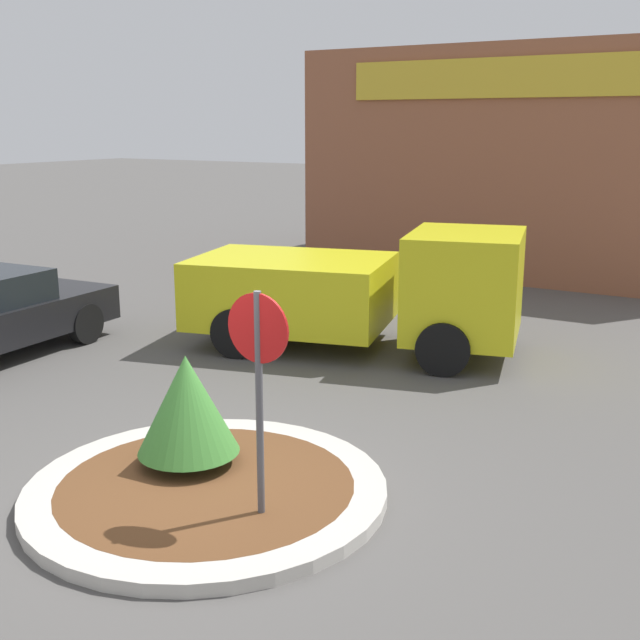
{
  "coord_description": "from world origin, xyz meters",
  "views": [
    {
      "loc": [
        4.95,
        -6.0,
        3.79
      ],
      "look_at": [
        -0.27,
        2.77,
        1.27
      ],
      "focal_mm": 45.0,
      "sensor_mm": 36.0,
      "label": 1
    }
  ],
  "objects": [
    {
      "name": "traffic_island",
      "position": [
        0.0,
        0.0,
        0.07
      ],
      "size": [
        3.76,
        3.76,
        0.14
      ],
      "color": "#BCB7AD",
      "rests_on": "ground_plane"
    },
    {
      "name": "island_shrub",
      "position": [
        -0.48,
        0.31,
        0.83
      ],
      "size": [
        1.11,
        1.11,
        1.24
      ],
      "color": "brown",
      "rests_on": "traffic_island"
    },
    {
      "name": "ground_plane",
      "position": [
        0.0,
        0.0,
        0.0
      ],
      "size": [
        120.0,
        120.0,
        0.0
      ],
      "primitive_type": "plane",
      "color": "#514F4C"
    },
    {
      "name": "stop_sign",
      "position": [
        0.85,
        -0.22,
        1.59
      ],
      "size": [
        0.66,
        0.07,
        2.32
      ],
      "color": "#4C4C51",
      "rests_on": "ground_plane"
    },
    {
      "name": "utility_truck",
      "position": [
        -1.23,
        5.8,
        1.05
      ],
      "size": [
        5.9,
        3.58,
        2.08
      ],
      "rotation": [
        0.0,
        0.0,
        0.25
      ],
      "color": "gold",
      "rests_on": "ground_plane"
    },
    {
      "name": "storefront_building",
      "position": [
        -1.35,
        15.53,
        2.81
      ],
      "size": [
        10.42,
        6.07,
        5.6
      ],
      "color": "#93563D",
      "rests_on": "ground_plane"
    }
  ]
}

